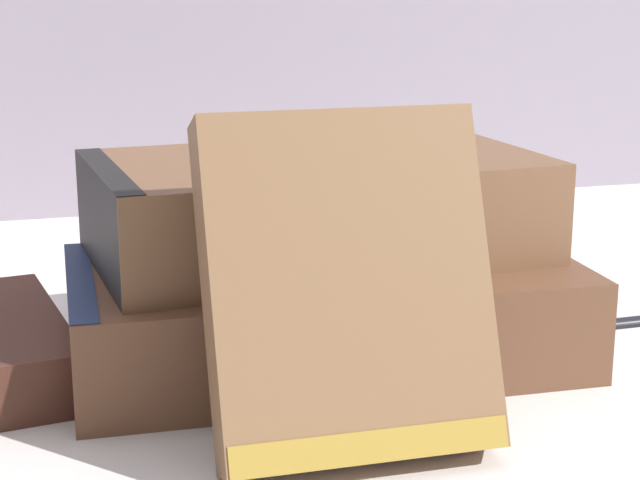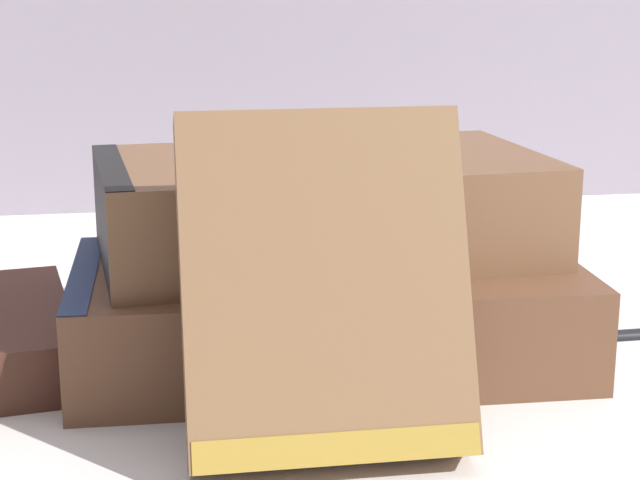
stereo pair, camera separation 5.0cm
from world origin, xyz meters
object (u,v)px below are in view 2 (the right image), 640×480
book_flat_bottom (315,312)px  pocket_watch (386,154)px  book_leaning_front (323,299)px  book_flat_top (312,207)px

book_flat_bottom → pocket_watch: 0.08m
book_leaning_front → pocket_watch: bearing=65.1°
book_flat_top → book_leaning_front: bearing=-101.7°
book_leaning_front → pocket_watch: book_leaning_front is taller
book_flat_top → book_leaning_front: size_ratio=1.66×
book_flat_top → pocket_watch: (0.03, -0.01, 0.03)m
book_leaning_front → book_flat_bottom: bearing=83.1°
book_flat_bottom → book_flat_top: bearing=87.0°
book_flat_top → pocket_watch: pocket_watch is taller
book_leaning_front → pocket_watch: 0.11m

